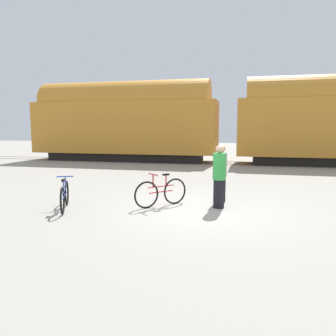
# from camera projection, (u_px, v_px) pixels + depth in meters

# --- Properties ---
(ground_plane) EXTENTS (80.00, 80.00, 0.00)m
(ground_plane) POSITION_uv_depth(u_px,v_px,m) (201.00, 209.00, 9.04)
(ground_plane) COLOR gray
(freight_train) EXTENTS (26.10, 2.87, 5.29)m
(freight_train) POSITION_uv_depth(u_px,v_px,m) (228.00, 119.00, 20.46)
(freight_train) COLOR black
(freight_train) RESTS_ON ground_plane
(rail_near) EXTENTS (38.10, 0.07, 0.01)m
(rail_near) POSITION_uv_depth(u_px,v_px,m) (226.00, 164.00, 20.11)
(rail_near) COLOR #4C4238
(rail_near) RESTS_ON ground_plane
(rail_far) EXTENTS (38.10, 0.07, 0.01)m
(rail_far) POSITION_uv_depth(u_px,v_px,m) (227.00, 162.00, 21.49)
(rail_far) COLOR #4C4238
(rail_far) RESTS_ON ground_plane
(bicycle_maroon) EXTENTS (1.22, 1.28, 0.95)m
(bicycle_maroon) POSITION_uv_depth(u_px,v_px,m) (161.00, 192.00, 9.32)
(bicycle_maroon) COLOR black
(bicycle_maroon) RESTS_ON ground_plane
(bicycle_blue) EXTENTS (0.78, 1.62, 0.89)m
(bicycle_blue) POSITION_uv_depth(u_px,v_px,m) (65.00, 196.00, 8.96)
(bicycle_blue) COLOR black
(bicycle_blue) RESTS_ON ground_plane
(person_in_grey) EXTENTS (0.31, 0.31, 1.72)m
(person_in_grey) POSITION_uv_depth(u_px,v_px,m) (222.00, 173.00, 9.83)
(person_in_grey) COLOR black
(person_in_grey) RESTS_ON ground_plane
(person_in_green) EXTENTS (0.36, 0.36, 1.75)m
(person_in_green) POSITION_uv_depth(u_px,v_px,m) (219.00, 177.00, 9.07)
(person_in_green) COLOR black
(person_in_green) RESTS_ON ground_plane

